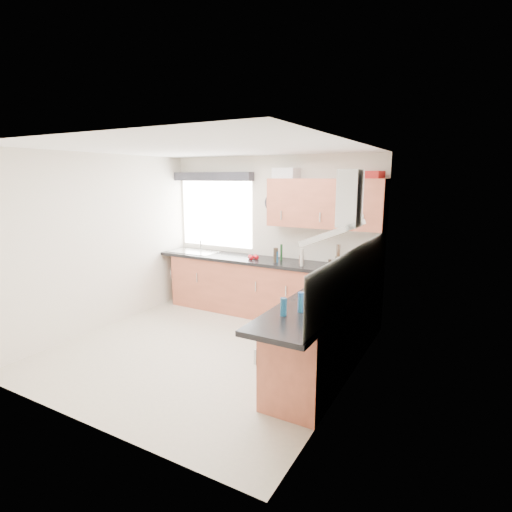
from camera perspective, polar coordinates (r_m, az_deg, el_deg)
The scene contains 36 objects.
ground_plane at distance 5.28m, azimuth -7.04°, elevation -13.13°, with size 3.60×3.60×0.00m, color beige.
ceiling at distance 4.83m, azimuth -7.77°, elevation 15.03°, with size 3.60×3.60×0.02m, color white.
wall_back at distance 6.42m, azimuth 2.15°, elevation 2.97°, with size 3.60×0.02×2.50m, color silver.
wall_front at distance 3.65m, azimuth -24.35°, elevation -4.41°, with size 3.60×0.02×2.50m, color silver.
wall_left at distance 6.13m, azimuth -21.10°, elevation 1.83°, with size 0.02×3.60×2.50m, color silver.
wall_right at distance 4.12m, azimuth 13.27°, elevation -2.00°, with size 0.02×3.60×2.50m, color silver.
window at distance 6.91m, azimuth -5.70°, elevation 6.01°, with size 1.40×0.02×1.10m, color silver.
window_blind at distance 6.81m, azimuth -6.24°, elevation 11.23°, with size 1.50×0.18×0.14m, color #2A2A31.
splashback at distance 4.42m, azimuth 14.17°, elevation -2.08°, with size 0.01×3.00×0.54m, color white.
base_cab_back at distance 6.39m, azimuth 0.12°, elevation -4.60°, with size 3.00×0.58×0.86m, color #9E4D36.
base_cab_corner at distance 5.81m, azimuth 14.12°, elevation -6.56°, with size 0.60×0.60×0.86m, color #9E4D36.
base_cab_right at distance 4.59m, azimuth 9.78°, elevation -11.25°, with size 0.58×2.10×0.86m, color #9E4D36.
worktop_back at distance 6.22m, azimuth 0.88°, elevation -0.71°, with size 3.60×0.62×0.05m, color black.
worktop_right at distance 4.30m, azimuth 9.19°, elevation -6.32°, with size 0.62×2.42×0.05m, color black.
sink at distance 6.92m, azimuth -8.88°, elevation 0.93°, with size 0.84×0.46×0.10m, color #B4B7B9, non-canonical shape.
oven at distance 4.72m, azimuth 10.27°, elevation -10.65°, with size 0.56×0.58×0.85m, color black.
hob_plate at distance 4.57m, azimuth 10.49°, elevation -4.91°, with size 0.52×0.52×0.01m, color #B4B7B9.
extractor_hood at distance 4.38m, azimuth 12.13°, elevation 5.72°, with size 0.52×0.78×0.66m, color #B4B7B9, non-canonical shape.
upper_cabinets at distance 5.83m, azimuth 9.83°, elevation 7.41°, with size 1.70×0.35×0.70m, color #9E4D36.
washing_machine at distance 6.78m, azimuth -5.28°, elevation -4.11°, with size 0.52×0.51×0.77m, color silver.
wall_clock at distance 6.31m, azimuth 2.43°, elevation 7.59°, with size 0.30×0.30×0.04m, color #2A2A31.
casserole at distance 6.15m, azimuth 4.42°, elevation 11.72°, with size 0.37×0.27×0.16m, color silver.
storage_box at distance 5.73m, azimuth 16.54°, elevation 11.07°, with size 0.22×0.19×0.10m, color red.
utensil_pot at distance 5.95m, azimuth 11.62°, elevation -0.63°, with size 0.09×0.09×0.12m, color gray.
kitchen_roll at distance 5.13m, azimuth 14.21°, elevation -1.98°, with size 0.11×0.11×0.24m, color silver.
tomato_cluster at distance 6.21m, azimuth -0.39°, elevation -0.15°, with size 0.16×0.16×0.07m, color #A9060F, non-canonical shape.
jar_0 at distance 6.00m, azimuth 2.91°, elevation -0.12°, with size 0.06×0.06×0.17m, color #1C5786.
jar_1 at distance 5.74m, azimuth 10.48°, elevation -1.05°, with size 0.05×0.05×0.12m, color #33251C.
jar_2 at distance 5.95m, azimuth 6.53°, elevation -0.49°, with size 0.07×0.07×0.12m, color #4F1C10.
jar_3 at distance 5.99m, azimuth 2.82°, elevation 0.13°, with size 0.07×0.07×0.22m, color black.
jar_4 at distance 6.15m, azimuth 3.63°, elevation 0.54°, with size 0.04×0.04×0.25m, color #163F1A.
jar_5 at distance 5.76m, azimuth 6.56°, elevation -0.23°, with size 0.05×0.05×0.25m, color #B3A998.
jar_6 at distance 6.25m, azimuth 2.78°, elevation 0.20°, with size 0.05×0.05×0.14m, color #BFB6A3.
bottle_0 at distance 3.82m, azimuth 6.45°, elevation -6.57°, with size 0.06×0.06×0.19m, color navy.
bottle_1 at distance 3.83m, azimuth 6.43°, elevation -6.91°, with size 0.05×0.05×0.15m, color navy.
bottle_2 at distance 3.72m, azimuth 3.94°, elevation -7.25°, with size 0.06×0.06×0.17m, color navy.
Camera 1 is at (2.86, -3.87, 2.17)m, focal length 28.00 mm.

